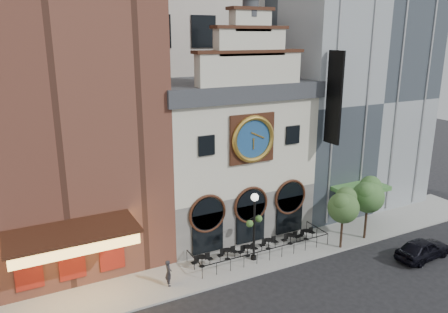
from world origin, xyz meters
name	(u,v)px	position (x,y,z in m)	size (l,w,h in m)	color
ground	(279,270)	(0.00, 0.00, 0.00)	(120.00, 120.00, 0.00)	black
sidewalk	(260,254)	(0.00, 2.50, 0.07)	(44.00, 5.00, 0.15)	gray
clock_building	(226,151)	(0.00, 7.82, 6.69)	(12.60, 8.78, 18.65)	#605E5B
theater_building	(43,83)	(-13.00, 9.96, 12.60)	(14.00, 15.60, 25.00)	brown
retail_building	(336,95)	(12.99, 9.99, 10.14)	(14.00, 14.40, 20.00)	gray
cafe_railing	(260,247)	(0.00, 2.50, 0.60)	(10.60, 2.60, 0.90)	black
bistro_0	(202,260)	(-4.64, 2.66, 0.61)	(1.58, 0.68, 0.90)	black
bistro_1	(228,253)	(-2.59, 2.74, 0.61)	(1.58, 0.68, 0.90)	black
bistro_2	(248,250)	(-1.05, 2.51, 0.61)	(1.58, 0.68, 0.90)	black
bistro_3	(269,243)	(0.90, 2.71, 0.61)	(1.58, 0.68, 0.90)	black
bistro_4	(290,238)	(2.84, 2.62, 0.61)	(1.58, 0.68, 0.90)	black
bistro_5	(306,234)	(4.42, 2.68, 0.61)	(1.58, 0.68, 0.90)	black
car_right	(423,249)	(10.17, -3.45, 0.78)	(1.83, 4.55, 1.55)	black
pedestrian	(168,273)	(-7.53, 1.52, 1.03)	(0.64, 0.42, 1.76)	black
lamppost	(254,219)	(-0.93, 1.87, 3.26)	(1.52, 0.94, 5.03)	black
tree_left	(344,205)	(5.93, 0.43, 3.57)	(2.42, 2.33, 4.67)	#382619
tree_right	(368,194)	(8.74, 0.80, 3.82)	(2.60, 2.50, 5.00)	#382619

